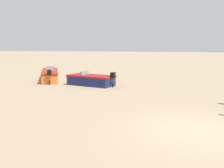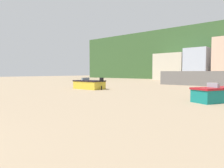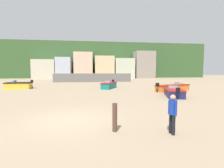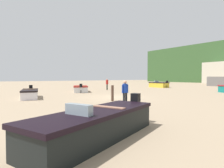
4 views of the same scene
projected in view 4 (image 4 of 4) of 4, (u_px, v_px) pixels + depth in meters
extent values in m
plane|color=tan|center=(116.00, 97.00, 17.58)|extent=(160.00, 160.00, 0.00)
cube|color=beige|center=(219.00, 73.00, 55.55)|extent=(6.96, 6.05, 6.14)
cube|color=black|center=(98.00, 127.00, 5.66)|extent=(3.00, 4.86, 0.74)
cube|color=black|center=(98.00, 112.00, 5.64)|extent=(3.11, 4.98, 0.12)
cube|color=black|center=(136.00, 98.00, 7.77)|extent=(0.40, 0.38, 0.40)
cylinder|color=black|center=(135.00, 118.00, 7.79)|extent=(0.13, 0.13, 0.37)
cube|color=#8C9EA8|center=(79.00, 109.00, 4.94)|extent=(0.81, 0.48, 0.28)
cube|color=#976751|center=(109.00, 108.00, 6.13)|extent=(1.13, 0.65, 0.08)
cube|color=silver|center=(80.00, 89.00, 23.82)|extent=(3.71, 2.83, 0.64)
cube|color=maroon|center=(80.00, 86.00, 23.81)|extent=(3.83, 2.94, 0.12)
cube|color=black|center=(81.00, 85.00, 21.98)|extent=(0.39, 0.41, 0.40)
cylinder|color=black|center=(81.00, 92.00, 22.01)|extent=(0.13, 0.13, 0.32)
cube|color=#9B6F41|center=(81.00, 86.00, 23.40)|extent=(0.78, 1.33, 0.08)
cube|color=gold|center=(159.00, 85.00, 34.31)|extent=(3.29, 1.69, 0.81)
cube|color=black|center=(159.00, 83.00, 34.29)|extent=(3.39, 1.78, 0.12)
cube|color=black|center=(167.00, 82.00, 32.81)|extent=(0.28, 0.32, 0.40)
cylinder|color=black|center=(167.00, 87.00, 32.84)|extent=(0.10, 0.10, 0.40)
cube|color=#8C9EA8|center=(156.00, 81.00, 34.75)|extent=(0.21, 1.00, 0.28)
cube|color=white|center=(30.00, 94.00, 16.77)|extent=(4.02, 2.13, 0.63)
cube|color=black|center=(30.00, 90.00, 16.76)|extent=(4.14, 2.23, 0.12)
cube|color=black|center=(31.00, 87.00, 18.71)|extent=(0.35, 0.38, 0.40)
cylinder|color=black|center=(31.00, 94.00, 18.74)|extent=(0.12, 0.12, 0.31)
cube|color=#966941|center=(30.00, 89.00, 17.21)|extent=(0.49, 1.07, 0.08)
cylinder|color=#50382B|center=(112.00, 93.00, 14.67)|extent=(0.20, 0.20, 1.21)
cylinder|color=black|center=(126.00, 99.00, 12.54)|extent=(0.15, 0.15, 0.82)
cylinder|color=black|center=(124.00, 99.00, 12.42)|extent=(0.15, 0.15, 0.82)
cylinder|color=#16349C|center=(125.00, 88.00, 12.46)|extent=(0.36, 0.36, 0.58)
cylinder|color=#16349C|center=(128.00, 89.00, 12.59)|extent=(0.09, 0.09, 0.54)
cylinder|color=#16349C|center=(123.00, 89.00, 12.32)|extent=(0.09, 0.09, 0.54)
sphere|color=tan|center=(125.00, 82.00, 12.44)|extent=(0.23, 0.23, 0.22)
cylinder|color=black|center=(107.00, 87.00, 27.38)|extent=(0.20, 0.20, 0.82)
cylinder|color=black|center=(107.00, 87.00, 27.58)|extent=(0.20, 0.20, 0.82)
cylinder|color=#A91E19|center=(107.00, 82.00, 27.46)|extent=(0.48, 0.48, 0.58)
cylinder|color=#A91E19|center=(107.00, 83.00, 27.24)|extent=(0.13, 0.13, 0.54)
cylinder|color=#A91E19|center=(107.00, 82.00, 27.67)|extent=(0.13, 0.13, 0.54)
sphere|color=tan|center=(107.00, 79.00, 27.44)|extent=(0.31, 0.31, 0.22)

